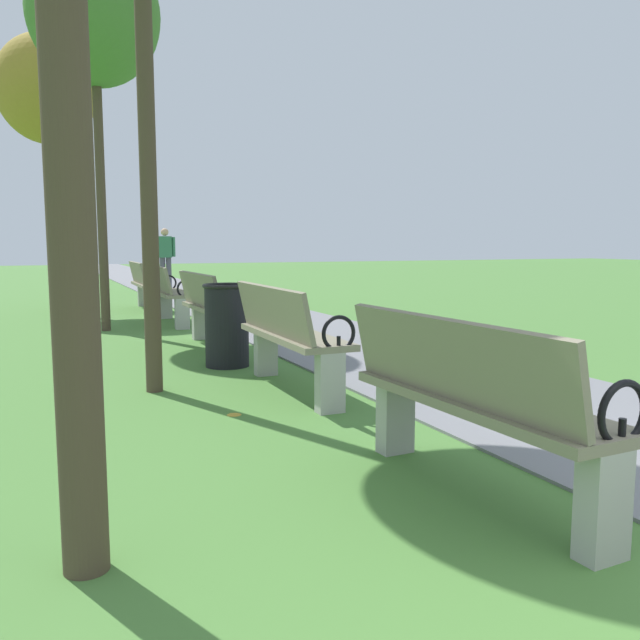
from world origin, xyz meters
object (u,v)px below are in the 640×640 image
object	(u,v)px
park_bench_2	(471,401)
pedestrian_walking	(165,255)
park_bench_3	(288,335)
park_bench_6	(145,284)
park_bench_5	(169,293)
park_bench_4	(211,308)
tree_3	(94,15)
tree_4	(46,91)
trash_bin	(227,325)

from	to	relation	value
park_bench_2	pedestrian_walking	xyz separation A→B (m)	(1.31, 14.92, 0.44)
park_bench_2	park_bench_3	distance (m)	2.47
park_bench_6	park_bench_5	bearing A→B (deg)	-90.00
pedestrian_walking	park_bench_2	bearing A→B (deg)	-95.03
park_bench_4	pedestrian_walking	size ratio (longest dim) A/B	0.99
park_bench_6	tree_3	bearing A→B (deg)	-109.72
park_bench_4	pedestrian_walking	distance (m)	10.02
tree_3	tree_4	world-z (taller)	tree_3
park_bench_4	tree_4	size ratio (longest dim) A/B	0.33
park_bench_4	trash_bin	world-z (taller)	park_bench_4
park_bench_5	tree_3	distance (m)	3.98
park_bench_6	pedestrian_walking	bearing A→B (deg)	75.33
park_bench_3	tree_3	size ratio (longest dim) A/B	0.30
tree_3	trash_bin	size ratio (longest dim) A/B	6.32
park_bench_6	tree_4	size ratio (longest dim) A/B	0.33
park_bench_2	park_bench_5	xyz separation A→B (m)	(-0.00, 7.57, 0.00)
park_bench_2	tree_3	bearing A→B (deg)	97.97
tree_3	park_bench_6	bearing A→B (deg)	70.28
park_bench_4	tree_4	bearing A→B (deg)	106.61
tree_3	trash_bin	xyz separation A→B (m)	(0.85, -3.32, -3.89)
tree_4	pedestrian_walking	size ratio (longest dim) A/B	3.02
tree_3	pedestrian_walking	distance (m)	8.81
park_bench_2	tree_4	size ratio (longest dim) A/B	0.33
park_bench_3	tree_3	world-z (taller)	tree_3
park_bench_2	tree_3	world-z (taller)	tree_3
park_bench_5	pedestrian_walking	world-z (taller)	pedestrian_walking
park_bench_4	tree_3	xyz separation A→B (m)	(-1.00, 2.12, 3.83)
park_bench_3	tree_4	distance (m)	8.60
park_bench_3	trash_bin	bearing A→B (deg)	96.30
trash_bin	park_bench_2	bearing A→B (deg)	-87.78
pedestrian_walking	trash_bin	size ratio (longest dim) A/B	1.93
park_bench_5	trash_bin	world-z (taller)	park_bench_5
tree_3	tree_4	distance (m)	3.16
park_bench_3	park_bench_4	size ratio (longest dim) A/B	1.00
park_bench_3	park_bench_4	bearing A→B (deg)	90.00
trash_bin	park_bench_3	bearing A→B (deg)	-83.70
park_bench_6	tree_3	size ratio (longest dim) A/B	0.30
pedestrian_walking	tree_3	bearing A→B (deg)	-106.50
park_bench_5	tree_4	world-z (taller)	tree_4
trash_bin	park_bench_5	bearing A→B (deg)	87.76
park_bench_3	park_bench_5	size ratio (longest dim) A/B	1.00
park_bench_4	tree_4	distance (m)	6.42
park_bench_2	trash_bin	world-z (taller)	park_bench_2
park_bench_3	pedestrian_walking	size ratio (longest dim) A/B	0.99
park_bench_6	pedestrian_walking	distance (m)	5.21
pedestrian_walking	trash_bin	bearing A→B (deg)	-97.49
park_bench_4	trash_bin	xyz separation A→B (m)	(-0.15, -1.20, -0.06)
tree_3	pedestrian_walking	size ratio (longest dim) A/B	3.28
tree_4	park_bench_3	bearing A→B (deg)	-78.65
park_bench_5	tree_4	bearing A→B (deg)	120.45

